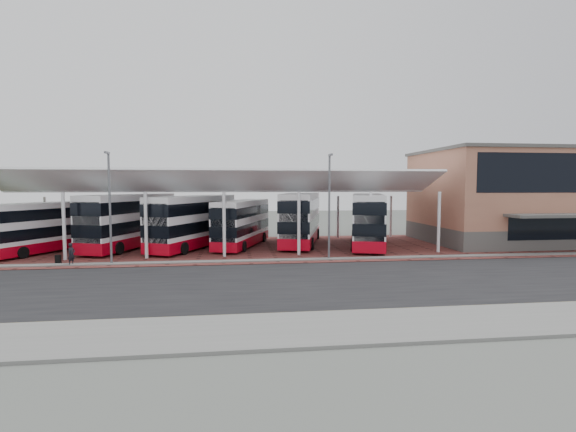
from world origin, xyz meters
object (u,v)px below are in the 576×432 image
Objects in this scene: bus_1 at (130,221)px; bus_3 at (242,224)px; bus_0 at (48,227)px; bus_5 at (368,220)px; pedestrian at (71,254)px; terminal at (517,196)px; bus_2 at (194,222)px; bus_4 at (301,219)px.

bus_1 reaches higher than bus_3.
bus_0 is 0.85× the size of bus_5.
bus_1 reaches higher than pedestrian.
bus_2 is at bearing -179.51° from terminal.
bus_1 is at bearing 179.23° from terminal.
bus_5 reaches higher than bus_3.
bus_1 is at bearing 40.35° from bus_0.
terminal is at bearing 20.55° from bus_5.
bus_1 is 0.98× the size of bus_4.
bus_2 is (-31.89, -0.27, -2.25)m from terminal.
terminal is at bearing 18.74° from bus_1.
bus_5 is at bearing 12.43° from bus_3.
bus_5 is (28.19, -0.10, 0.31)m from bus_0.
bus_5 is (-15.83, -1.08, -2.19)m from terminal.
bus_0 is 6.40× the size of pedestrian.
bus_1 is at bearing -162.37° from bus_4.
bus_0 is 8.21m from pedestrian.
bus_1 is at bearing 8.56° from pedestrian.
terminal reaches higher than bus_1.
bus_4 reaches higher than bus_5.
terminal is 37.67m from bus_1.
pedestrian is (-17.88, -8.99, -1.65)m from bus_4.
bus_4 is (15.83, 0.67, 0.03)m from bus_1.
terminal reaches higher than bus_5.
bus_0 is (-44.02, -0.99, -2.50)m from terminal.
bus_1 is at bearing -161.71° from bus_2.
bus_5 is at bearing 27.10° from bus_0.
bus_0 is 16.58m from bus_3.
bus_1 is 10.13m from bus_3.
pedestrian is (4.37, -6.82, -1.30)m from bus_0.
bus_5 is (11.65, -1.30, 0.28)m from bus_3.
bus_1 is (-37.60, 0.50, -2.18)m from terminal.
bus_1 is 7.55× the size of pedestrian.
bus_3 is at bearing 179.56° from terminal.
bus_4 is (22.25, 2.16, 0.34)m from bus_0.
bus_2 is at bearing -154.90° from bus_3.
bus_1 is 8.71m from pedestrian.
bus_1 is (6.42, 1.49, 0.32)m from bus_0.
bus_5 reaches higher than pedestrian.
terminal is 40.59m from pedestrian.
terminal reaches higher than bus_4.
pedestrian is (-2.05, -8.31, -1.62)m from bus_1.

